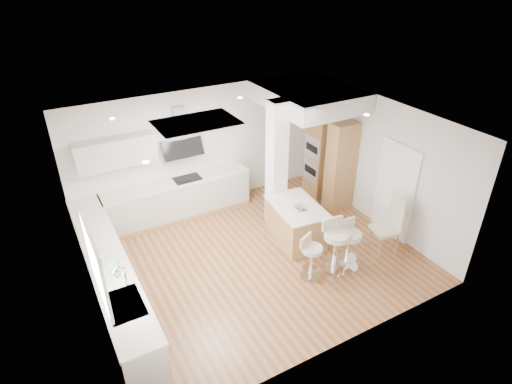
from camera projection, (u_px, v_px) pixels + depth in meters
ground at (255, 258)px, 8.50m from camera, size 6.00×6.00×0.00m
ceiling at (255, 258)px, 8.50m from camera, size 6.00×5.00×0.02m
wall_back at (201, 149)px, 9.71m from camera, size 6.00×0.04×2.80m
wall_left at (84, 246)px, 6.53m from camera, size 0.04×5.00×2.80m
wall_right at (378, 163)px, 9.08m from camera, size 0.04×5.00×2.80m
skylight at (197, 124)px, 7.25m from camera, size 4.10×2.10×0.06m
window_left at (95, 262)px, 5.72m from camera, size 0.06×1.28×1.07m
doorway_right at (395, 191)px, 8.81m from camera, size 0.05×1.00×2.10m
counter_left at (110, 278)px, 7.30m from camera, size 0.63×4.50×1.35m
counter_back at (170, 191)px, 9.45m from camera, size 3.62×0.63×2.50m
pillar at (277, 165)px, 8.97m from camera, size 0.35×0.35×2.80m
soffit at (309, 96)px, 9.17m from camera, size 1.78×2.20×0.40m
oven_column at (329, 159)px, 10.05m from camera, size 0.63×1.21×2.10m
peninsula at (296, 223)px, 8.86m from camera, size 1.02×1.43×0.88m
bar_stool_a at (311, 256)px, 7.77m from camera, size 0.52×0.52×0.88m
bar_stool_b at (335, 244)px, 7.89m from camera, size 0.53×0.53×1.09m
bar_stool_c at (348, 242)px, 8.01m from camera, size 0.47×0.47×1.00m
dining_chair at (391, 222)px, 8.43m from camera, size 0.57×0.57×1.24m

